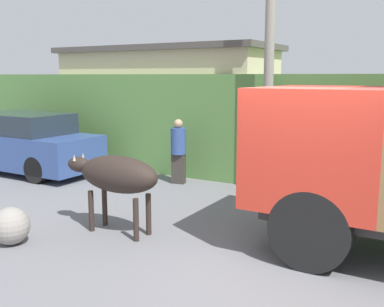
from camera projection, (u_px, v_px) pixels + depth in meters
The scene contains 8 objects.
ground_plane at pixel (295, 269), 6.11m from camera, with size 60.00×60.00×0.00m, color slate.
hillside_embankment at pixel (378, 125), 11.80m from camera, with size 32.00×5.90×2.63m.
building_backdrop at pixel (166, 105), 13.40m from camera, with size 6.55×2.70×3.43m.
brown_cow at pixel (116, 175), 7.38m from camera, with size 1.86×0.61×1.31m.
parked_suv at pixel (21, 143), 12.19m from camera, with size 4.62×1.72×1.60m.
pedestrian_on_hill at pixel (178, 149), 10.84m from camera, with size 0.43×0.43×1.57m.
utility_pole at pixel (270, 40), 9.57m from camera, with size 0.90×0.21×6.46m.
roadside_rock at pixel (11, 226), 6.97m from camera, with size 0.59×0.59×0.59m.
Camera 1 is at (1.69, -5.67, 2.60)m, focal length 42.00 mm.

